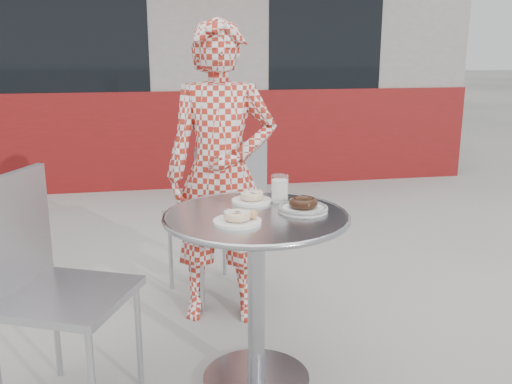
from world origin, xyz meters
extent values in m
plane|color=#A7A49F|center=(0.00, 0.00, 0.00)|extent=(60.00, 60.00, 0.00)
cube|color=gray|center=(0.00, 5.60, 1.50)|extent=(6.00, 4.00, 3.00)
cube|color=maroon|center=(0.00, 3.68, 0.50)|extent=(6.02, 0.20, 1.00)
cube|color=black|center=(-1.20, 3.61, 1.70)|extent=(1.60, 0.04, 1.40)
cube|color=black|center=(1.40, 3.61, 1.70)|extent=(1.20, 0.04, 1.40)
cylinder|color=#B0B0B4|center=(-0.03, -0.04, 0.02)|extent=(0.47, 0.47, 0.03)
cylinder|color=#B0B0B4|center=(-0.03, -0.04, 0.39)|extent=(0.07, 0.07, 0.74)
cylinder|color=#B0B0B4|center=(-0.03, -0.04, 0.76)|extent=(0.74, 0.74, 0.02)
torus|color=#B0B0B4|center=(-0.03, -0.04, 0.76)|extent=(0.77, 0.77, 0.03)
cube|color=#A8AAB0|center=(-0.10, 0.95, 0.48)|extent=(0.59, 0.59, 0.03)
cube|color=#A8AAB0|center=(-0.01, 0.76, 0.71)|extent=(0.42, 0.21, 0.44)
cube|color=#A8AAB0|center=(-0.79, -0.07, 0.49)|extent=(0.61, 0.61, 0.03)
cube|color=#A8AAB0|center=(-0.99, 0.02, 0.74)|extent=(0.22, 0.43, 0.46)
imported|color=#A72719|center=(-0.08, 0.65, 0.79)|extent=(0.64, 0.48, 1.58)
cylinder|color=white|center=(-0.01, 0.15, 0.78)|extent=(0.18, 0.18, 0.01)
torus|color=#C3874B|center=(-0.01, 0.15, 0.80)|extent=(0.10, 0.10, 0.03)
sphere|color=#B77A3F|center=(0.03, 0.18, 0.80)|extent=(0.04, 0.04, 0.04)
cylinder|color=white|center=(-0.12, -0.14, 0.78)|extent=(0.19, 0.19, 0.01)
torus|color=#C3874B|center=(-0.12, -0.14, 0.81)|extent=(0.11, 0.11, 0.04)
sphere|color=#B77A3F|center=(-0.06, -0.14, 0.81)|extent=(0.04, 0.04, 0.04)
cylinder|color=white|center=(0.17, -0.02, 0.78)|extent=(0.20, 0.20, 0.01)
torus|color=black|center=(0.17, -0.02, 0.81)|extent=(0.12, 0.12, 0.04)
torus|color=black|center=(0.17, -0.02, 0.79)|extent=(0.21, 0.21, 0.02)
cylinder|color=white|center=(0.11, 0.12, 0.83)|extent=(0.07, 0.07, 0.10)
cylinder|color=white|center=(0.11, 0.12, 0.84)|extent=(0.08, 0.08, 0.12)
camera|label=1|loc=(-0.45, -2.22, 1.44)|focal=40.00mm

